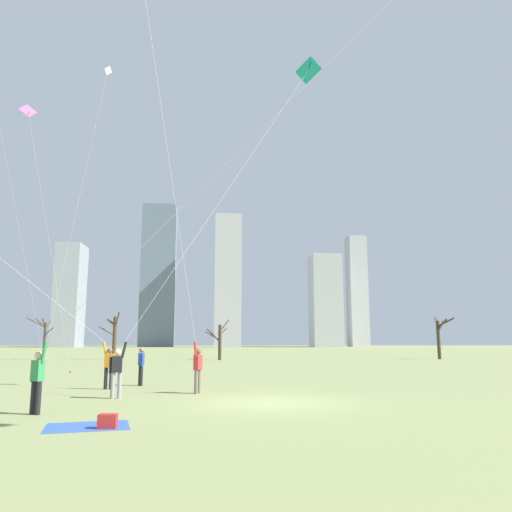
{
  "coord_description": "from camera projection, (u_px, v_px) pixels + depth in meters",
  "views": [
    {
      "loc": [
        -1.65,
        -15.97,
        1.89
      ],
      "look_at": [
        0.0,
        6.0,
        5.65
      ],
      "focal_mm": 35.02,
      "sensor_mm": 36.0,
      "label": 1
    }
  ],
  "objects": [
    {
      "name": "bare_tree_leftmost",
      "position": [
        439.0,
        335.0,
        53.09
      ],
      "size": [
        1.41,
        2.96,
        4.46
      ],
      "color": "#423326",
      "rests_on": "ground"
    },
    {
      "name": "skyline_mid_tower_left",
      "position": [
        158.0,
        275.0,
        165.69
      ],
      "size": [
        11.23,
        5.97,
        47.29
      ],
      "color": "slate",
      "rests_on": "ground"
    },
    {
      "name": "kite_flyer_midfield_left_red",
      "position": [
        93.0,
        320.0,
        12.82
      ],
      "size": [
        15.04,
        7.25,
        15.32
      ],
      "color": "black",
      "rests_on": "ground"
    },
    {
      "name": "distant_kite_low_near_trees_orange",
      "position": [
        2.0,
        139.0,
        45.65
      ],
      "size": [
        6.06,
        1.3,
        23.81
      ],
      "color": "orange",
      "rests_on": "ground"
    },
    {
      "name": "distant_kite_high_overhead_pink",
      "position": [
        32.0,
        134.0,
        30.12
      ],
      "size": [
        3.24,
        2.88,
        16.08
      ],
      "color": "pink",
      "rests_on": "ground"
    },
    {
      "name": "kite_flyer_far_back_blue",
      "position": [
        180.0,
        246.0,
        16.91
      ],
      "size": [
        2.83,
        8.68,
        16.71
      ],
      "color": "#726656",
      "rests_on": "ground"
    },
    {
      "name": "ground_plane",
      "position": [
        270.0,
        403.0,
        15.5
      ],
      "size": [
        400.0,
        400.0,
        0.0
      ],
      "primitive_type": "plane",
      "color": "#848E56"
    },
    {
      "name": "skyline_wide_slab",
      "position": [
        325.0,
        301.0,
        159.41
      ],
      "size": [
        9.31,
        10.21,
        29.2
      ],
      "color": "#B2B2B7",
      "rests_on": "ground"
    },
    {
      "name": "bare_tree_right_of_center",
      "position": [
        114.0,
        336.0,
        52.22
      ],
      "size": [
        2.24,
        1.98,
        4.91
      ],
      "color": "#4C3828",
      "rests_on": "ground"
    },
    {
      "name": "bystander_strolling_midfield",
      "position": [
        141.0,
        364.0,
        21.53
      ],
      "size": [
        0.31,
        0.48,
        1.62
      ],
      "color": "black",
      "rests_on": "ground"
    },
    {
      "name": "bare_tree_far_right_edge",
      "position": [
        220.0,
        340.0,
        50.67
      ],
      "size": [
        2.51,
        1.6,
        4.09
      ],
      "color": "#423326",
      "rests_on": "ground"
    },
    {
      "name": "kite_flyer_midfield_center_teal",
      "position": [
        152.0,
        315.0,
        17.39
      ],
      "size": [
        7.81,
        1.94,
        13.54
      ],
      "color": "gray",
      "rests_on": "ground"
    },
    {
      "name": "bare_tree_rightmost",
      "position": [
        44.0,
        336.0,
        51.56
      ],
      "size": [
        2.7,
        3.06,
        4.28
      ],
      "color": "#423326",
      "rests_on": "ground"
    },
    {
      "name": "skyline_squat_block",
      "position": [
        70.0,
        295.0,
        157.04
      ],
      "size": [
        7.56,
        10.87,
        32.18
      ],
      "color": "#9EA3AD",
      "rests_on": "ground"
    },
    {
      "name": "skyline_mid_tower_right",
      "position": [
        357.0,
        291.0,
        168.98
      ],
      "size": [
        5.9,
        7.02,
        37.11
      ],
      "color": "#B2B2B7",
      "rests_on": "ground"
    },
    {
      "name": "distant_kite_drifting_left_white",
      "position": [
        102.0,
        98.0,
        47.85
      ],
      "size": [
        2.38,
        7.45,
        28.74
      ],
      "color": "white",
      "rests_on": "ground"
    },
    {
      "name": "kite_flyer_foreground_left_yellow",
      "position": [
        52.0,
        315.0,
        19.8
      ],
      "size": [
        9.8,
        1.62,
        9.44
      ],
      "color": "black",
      "rests_on": "ground"
    },
    {
      "name": "skyline_tall_tower",
      "position": [
        228.0,
        280.0,
        156.57
      ],
      "size": [
        8.29,
        6.48,
        41.57
      ],
      "color": "#B2B2B7",
      "rests_on": "ground"
    },
    {
      "name": "picnic_spot",
      "position": [
        99.0,
        423.0,
        11.03
      ],
      "size": [
        2.06,
        1.76,
        0.31
      ],
      "color": "#3359B2",
      "rests_on": "ground"
    }
  ]
}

